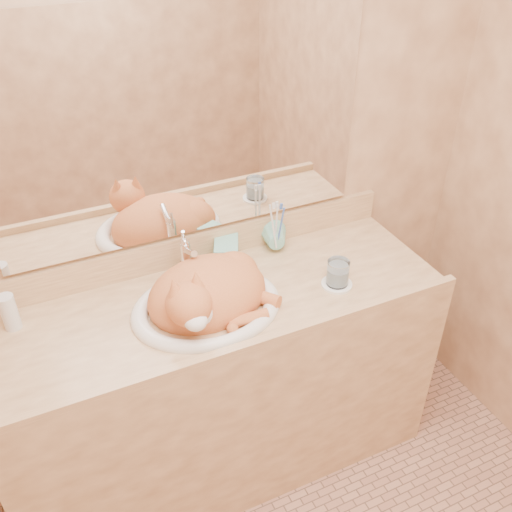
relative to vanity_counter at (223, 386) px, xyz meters
name	(u,v)px	position (x,y,z in m)	size (l,w,h in m)	color
wall_back	(185,164)	(0.00, 0.28, 0.82)	(2.40, 0.02, 2.50)	#996845
vanity_counter	(223,386)	(0.00, 0.00, 0.00)	(1.60, 0.55, 0.85)	#9F7147
mirror	(183,126)	(0.00, 0.26, 0.97)	(1.30, 0.02, 0.80)	white
sink_basin	(205,291)	(-0.05, -0.02, 0.50)	(0.51, 0.42, 0.16)	white
faucet	(186,257)	(-0.05, 0.17, 0.52)	(0.05, 0.13, 0.18)	white
cat	(207,292)	(-0.05, -0.02, 0.50)	(0.43, 0.35, 0.23)	#BF5A2C
soap_dispenser	(226,250)	(0.09, 0.15, 0.52)	(0.09, 0.09, 0.20)	#79C2AC
toothbrush_cup	(277,244)	(0.31, 0.17, 0.47)	(0.10, 0.10, 0.10)	#79C2AC
toothbrushes	(277,225)	(0.31, 0.17, 0.56)	(0.04, 0.04, 0.23)	silver
saucer	(337,284)	(0.42, -0.10, 0.43)	(0.11, 0.11, 0.01)	white
water_glass	(338,273)	(0.42, -0.10, 0.48)	(0.08, 0.08, 0.09)	silver
lotion_bottle	(9,312)	(-0.66, 0.16, 0.49)	(0.05, 0.05, 0.13)	silver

